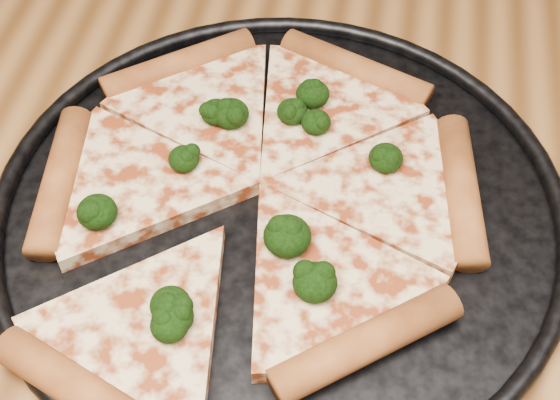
# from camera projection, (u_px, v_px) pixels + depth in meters

# --- Properties ---
(dining_table) EXTENTS (1.20, 0.90, 0.75)m
(dining_table) POSITION_uv_depth(u_px,v_px,m) (180.00, 361.00, 0.59)
(dining_table) COLOR brown
(dining_table) RESTS_ON ground
(pizza_pan) EXTENTS (0.40, 0.40, 0.02)m
(pizza_pan) POSITION_uv_depth(u_px,v_px,m) (280.00, 207.00, 0.55)
(pizza_pan) COLOR black
(pizza_pan) RESTS_ON dining_table
(pizza) EXTENTS (0.32, 0.37, 0.02)m
(pizza) POSITION_uv_depth(u_px,v_px,m) (254.00, 192.00, 0.55)
(pizza) COLOR beige
(pizza) RESTS_ON pizza_pan
(broccoli_florets) EXTENTS (0.21, 0.23, 0.02)m
(broccoli_florets) POSITION_uv_depth(u_px,v_px,m) (247.00, 198.00, 0.53)
(broccoli_florets) COLOR black
(broccoli_florets) RESTS_ON pizza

